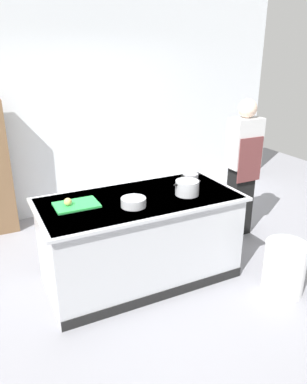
# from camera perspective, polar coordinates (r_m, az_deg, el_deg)

# --- Properties ---
(ground_plane) EXTENTS (10.00, 10.00, 0.00)m
(ground_plane) POSITION_cam_1_polar(r_m,az_deg,el_deg) (4.05, -1.96, -12.81)
(ground_plane) COLOR gray
(back_wall) EXTENTS (6.40, 0.12, 3.00)m
(back_wall) POSITION_cam_1_polar(r_m,az_deg,el_deg) (5.40, -11.72, 12.64)
(back_wall) COLOR silver
(back_wall) RESTS_ON ground_plane
(counter_island) EXTENTS (1.98, 0.98, 0.90)m
(counter_island) POSITION_cam_1_polar(r_m,az_deg,el_deg) (3.81, -2.04, -7.00)
(counter_island) COLOR #B7BABF
(counter_island) RESTS_ON ground_plane
(cutting_board) EXTENTS (0.40, 0.28, 0.02)m
(cutting_board) POSITION_cam_1_polar(r_m,az_deg,el_deg) (3.51, -11.72, -1.95)
(cutting_board) COLOR green
(cutting_board) RESTS_ON counter_island
(onion) EXTENTS (0.07, 0.07, 0.07)m
(onion) POSITION_cam_1_polar(r_m,az_deg,el_deg) (3.47, -12.99, -1.48)
(onion) COLOR tan
(onion) RESTS_ON cutting_board
(stock_pot) EXTENTS (0.30, 0.23, 0.15)m
(stock_pot) POSITION_cam_1_polar(r_m,az_deg,el_deg) (3.69, 5.18, 0.66)
(stock_pot) COLOR #B7BABF
(stock_pot) RESTS_ON counter_island
(sauce_pan) EXTENTS (0.23, 0.16, 0.12)m
(sauce_pan) POSITION_cam_1_polar(r_m,az_deg,el_deg) (4.00, 5.68, 2.04)
(sauce_pan) COLOR #99999E
(sauce_pan) RESTS_ON counter_island
(mixing_bowl) EXTENTS (0.23, 0.23, 0.08)m
(mixing_bowl) POSITION_cam_1_polar(r_m,az_deg,el_deg) (3.42, -3.09, -1.57)
(mixing_bowl) COLOR #B7BABF
(mixing_bowl) RESTS_ON counter_island
(trash_bin) EXTENTS (0.40, 0.40, 0.53)m
(trash_bin) POSITION_cam_1_polar(r_m,az_deg,el_deg) (3.90, 19.37, -10.93)
(trash_bin) COLOR white
(trash_bin) RESTS_ON ground_plane
(person_chef) EXTENTS (0.38, 0.25, 1.72)m
(person_chef) POSITION_cam_1_polar(r_m,az_deg,el_deg) (4.70, 13.51, 3.93)
(person_chef) COLOR black
(person_chef) RESTS_ON ground_plane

